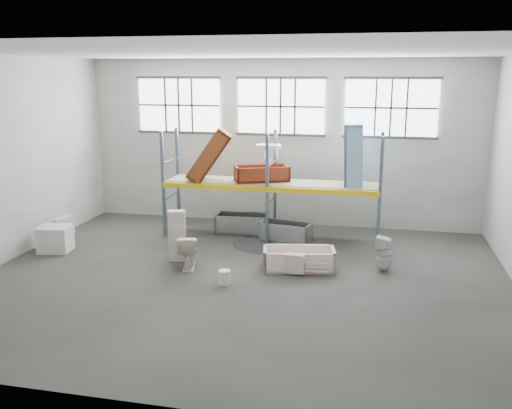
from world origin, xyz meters
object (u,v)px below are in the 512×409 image
(bathtub_beige, at_px, (299,259))
(cistern_tall, at_px, (177,236))
(bucket, at_px, (224,277))
(steel_tub_right, at_px, (286,232))
(toilet_beige, at_px, (188,251))
(rust_tub_flat, at_px, (262,173))
(blue_tub_upright, at_px, (354,156))
(steel_tub_left, at_px, (242,223))
(carton_near, at_px, (55,239))
(toilet_white, at_px, (385,254))

(bathtub_beige, xyz_separation_m, cistern_tall, (-3.05, -0.01, 0.39))
(cistern_tall, bearing_deg, bucket, -53.89)
(steel_tub_right, distance_m, bucket, 3.63)
(toilet_beige, distance_m, rust_tub_flat, 3.56)
(blue_tub_upright, relative_size, bucket, 5.39)
(steel_tub_left, bearing_deg, cistern_tall, -110.06)
(steel_tub_left, distance_m, carton_near, 5.18)
(toilet_white, xyz_separation_m, blue_tub_upright, (-0.90, 2.24, 1.97))
(toilet_white, bearing_deg, cistern_tall, -78.58)
(steel_tub_left, distance_m, rust_tub_flat, 1.66)
(steel_tub_right, bearing_deg, cistern_tall, -136.71)
(bathtub_beige, xyz_separation_m, blue_tub_upright, (1.09, 2.53, 2.15))
(toilet_beige, distance_m, steel_tub_left, 3.25)
(bathtub_beige, height_order, steel_tub_right, steel_tub_right)
(blue_tub_upright, bearing_deg, toilet_beige, -140.88)
(cistern_tall, height_order, carton_near, cistern_tall)
(bathtub_beige, bearing_deg, rust_tub_flat, 108.52)
(cistern_tall, relative_size, blue_tub_upright, 0.74)
(bathtub_beige, relative_size, cistern_tall, 1.33)
(bathtub_beige, xyz_separation_m, steel_tub_right, (-0.68, 2.22, 0.01))
(rust_tub_flat, distance_m, carton_near, 5.82)
(toilet_white, distance_m, steel_tub_left, 4.72)
(toilet_white, relative_size, carton_near, 1.10)
(cistern_tall, bearing_deg, steel_tub_right, 29.10)
(toilet_white, xyz_separation_m, steel_tub_left, (-4.04, 2.43, -0.15))
(bathtub_beige, height_order, toilet_beige, toilet_beige)
(cistern_tall, height_order, bucket, cistern_tall)
(cistern_tall, height_order, toilet_white, cistern_tall)
(carton_near, bearing_deg, steel_tub_right, 21.17)
(blue_tub_upright, bearing_deg, toilet_white, -68.10)
(bathtub_beige, distance_m, rust_tub_flat, 3.35)
(steel_tub_right, bearing_deg, toilet_white, -35.82)
(toilet_white, bearing_deg, bathtub_beige, -73.69)
(steel_tub_right, distance_m, blue_tub_upright, 2.79)
(toilet_beige, bearing_deg, bathtub_beige, 175.62)
(bathtub_beige, height_order, bucket, bathtub_beige)
(steel_tub_left, bearing_deg, rust_tub_flat, -13.44)
(bathtub_beige, relative_size, blue_tub_upright, 0.98)
(cistern_tall, xyz_separation_m, blue_tub_upright, (4.14, 2.55, 1.76))
(bucket, bearing_deg, toilet_beige, 143.48)
(blue_tub_upright, bearing_deg, steel_tub_left, 176.60)
(steel_tub_right, xyz_separation_m, carton_near, (-5.77, -2.24, 0.08))
(steel_tub_left, relative_size, bucket, 4.70)
(steel_tub_right, bearing_deg, rust_tub_flat, 155.14)
(bathtub_beige, xyz_separation_m, toilet_beige, (-2.61, -0.48, 0.16))
(toilet_white, bearing_deg, toilet_beige, -72.54)
(cistern_tall, distance_m, steel_tub_right, 3.28)
(blue_tub_upright, bearing_deg, bathtub_beige, -113.25)
(blue_tub_upright, relative_size, carton_near, 2.21)
(cistern_tall, bearing_deg, blue_tub_upright, 17.41)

